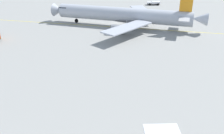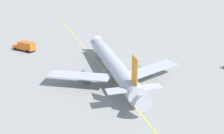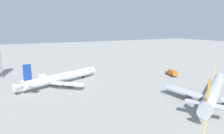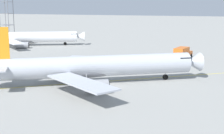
{
  "view_description": "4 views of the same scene",
  "coord_description": "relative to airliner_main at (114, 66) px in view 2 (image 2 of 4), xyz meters",
  "views": [
    {
      "loc": [
        50.33,
        -51.54,
        20.01
      ],
      "look_at": [
        27.27,
        -28.68,
        4.66
      ],
      "focal_mm": 40.26,
      "sensor_mm": 36.0,
      "label": 1
    },
    {
      "loc": [
        70.16,
        15.68,
        29.24
      ],
      "look_at": [
        3.67,
        -0.82,
        2.77
      ],
      "focal_mm": 46.51,
      "sensor_mm": 36.0,
      "label": 2
    },
    {
      "loc": [
        64.57,
        39.1,
        24.26
      ],
      "look_at": [
        27.27,
        -28.68,
        9.03
      ],
      "focal_mm": 31.84,
      "sensor_mm": 36.0,
      "label": 3
    },
    {
      "loc": [
        -16.92,
        57.37,
        15.31
      ],
      "look_at": [
        0.67,
        -3.82,
        2.71
      ],
      "focal_mm": 53.61,
      "sensor_mm": 36.0,
      "label": 4
    }
  ],
  "objects": [
    {
      "name": "ground_plane",
      "position": [
        -3.75,
        0.3,
        -3.17
      ],
      "size": [
        600.0,
        600.0,
        0.0
      ],
      "primitive_type": "plane",
      "color": "gray"
    },
    {
      "name": "airliner_main",
      "position": [
        0.0,
        0.0,
        0.0
      ],
      "size": [
        40.2,
        30.02,
        10.9
      ],
      "rotation": [
        0.0,
        0.0,
        3.64
      ],
      "color": "#B2B7C1",
      "rests_on": "ground_plane"
    },
    {
      "name": "catering_truck_truck",
      "position": [
        -14.34,
        -33.08,
        -1.5
      ],
      "size": [
        4.68,
        8.49,
        3.1
      ],
      "rotation": [
        0.0,
        0.0,
        4.44
      ],
      "color": "#232326",
      "rests_on": "ground_plane"
    },
    {
      "name": "taxiway_centreline",
      "position": [
        2.84,
        0.58,
        -3.16
      ],
      "size": [
        137.74,
        88.64,
        0.01
      ],
      "rotation": [
        0.0,
        0.0,
        3.71
      ],
      "color": "yellow",
      "rests_on": "ground_plane"
    }
  ]
}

